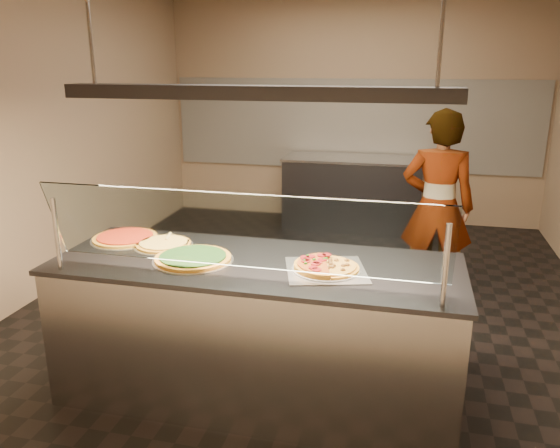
% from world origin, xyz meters
% --- Properties ---
extents(ground, '(5.00, 6.00, 0.02)m').
position_xyz_m(ground, '(0.00, 0.00, -0.01)').
color(ground, black).
rests_on(ground, ground).
extents(wall_back, '(5.00, 0.02, 3.00)m').
position_xyz_m(wall_back, '(0.00, 3.01, 1.50)').
color(wall_back, '#957860').
rests_on(wall_back, ground).
extents(wall_front, '(5.00, 0.02, 3.00)m').
position_xyz_m(wall_front, '(0.00, -3.01, 1.50)').
color(wall_front, '#957860').
rests_on(wall_front, ground).
extents(wall_left, '(0.02, 6.00, 3.00)m').
position_xyz_m(wall_left, '(-2.51, 0.00, 1.50)').
color(wall_left, '#957860').
rests_on(wall_left, ground).
extents(tile_band, '(4.90, 0.02, 1.20)m').
position_xyz_m(tile_band, '(0.00, 2.98, 1.30)').
color(tile_band, silver).
rests_on(tile_band, wall_back).
extents(serving_counter, '(2.53, 0.94, 0.93)m').
position_xyz_m(serving_counter, '(-0.09, -1.39, 0.47)').
color(serving_counter, '#B7B7BC').
rests_on(serving_counter, ground).
extents(sneeze_guard, '(2.29, 0.18, 0.54)m').
position_xyz_m(sneeze_guard, '(-0.09, -1.74, 1.23)').
color(sneeze_guard, '#B7B7BC').
rests_on(sneeze_guard, serving_counter).
extents(perforated_tray, '(0.57, 0.57, 0.01)m').
position_xyz_m(perforated_tray, '(0.36, -1.44, 0.94)').
color(perforated_tray, silver).
rests_on(perforated_tray, serving_counter).
extents(half_pizza_pepperoni, '(0.29, 0.42, 0.05)m').
position_xyz_m(half_pizza_pepperoni, '(0.27, -1.44, 0.96)').
color(half_pizza_pepperoni, '#9E651B').
rests_on(half_pizza_pepperoni, perforated_tray).
extents(half_pizza_sausage, '(0.29, 0.42, 0.04)m').
position_xyz_m(half_pizza_sausage, '(0.45, -1.44, 0.96)').
color(half_pizza_sausage, '#9E651B').
rests_on(half_pizza_sausage, perforated_tray).
extents(pizza_spinach, '(0.51, 0.51, 0.03)m').
position_xyz_m(pizza_spinach, '(-0.47, -1.46, 0.95)').
color(pizza_spinach, silver).
rests_on(pizza_spinach, serving_counter).
extents(pizza_cheese, '(0.39, 0.39, 0.03)m').
position_xyz_m(pizza_cheese, '(-0.77, -1.25, 0.94)').
color(pizza_cheese, silver).
rests_on(pizza_cheese, serving_counter).
extents(pizza_tomato, '(0.47, 0.47, 0.03)m').
position_xyz_m(pizza_tomato, '(-1.09, -1.18, 0.94)').
color(pizza_tomato, silver).
rests_on(pizza_tomato, serving_counter).
extents(pizza_spatula, '(0.22, 0.23, 0.02)m').
position_xyz_m(pizza_spatula, '(-0.74, -1.18, 0.96)').
color(pizza_spatula, '#B7B7BC').
rests_on(pizza_spatula, pizza_spinach).
extents(prep_table, '(1.78, 0.74, 0.93)m').
position_xyz_m(prep_table, '(0.09, 2.55, 0.47)').
color(prep_table, '#323236').
rests_on(prep_table, ground).
extents(worker, '(0.65, 0.44, 1.74)m').
position_xyz_m(worker, '(1.06, 0.45, 0.87)').
color(worker, '#2B2632').
rests_on(worker, ground).
extents(heat_lamp_housing, '(2.30, 0.18, 0.08)m').
position_xyz_m(heat_lamp_housing, '(-0.09, -1.39, 1.95)').
color(heat_lamp_housing, '#323236').
rests_on(heat_lamp_housing, ceiling).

